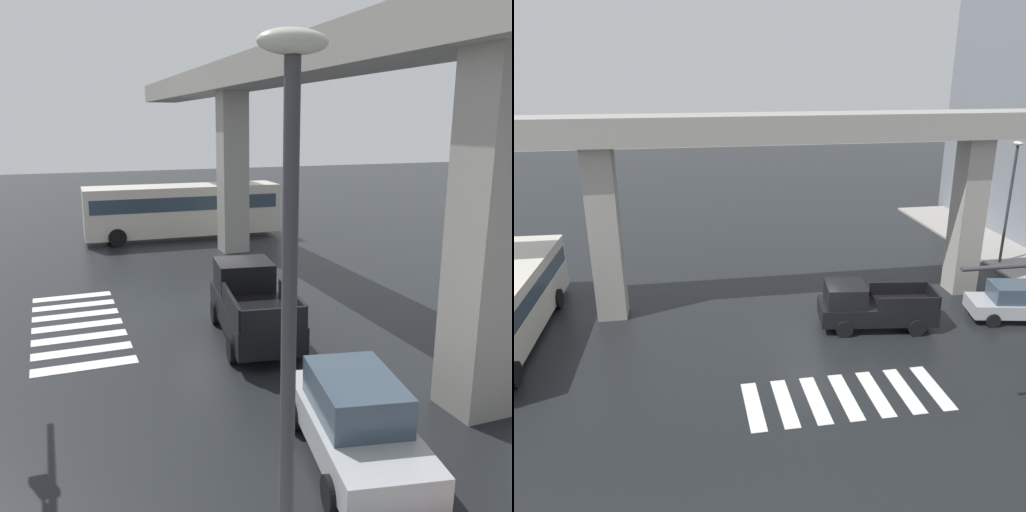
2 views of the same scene
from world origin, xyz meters
TOP-DOWN VIEW (x-y plane):
  - ground_plane at (0.00, 0.00)m, footprint 120.00×120.00m
  - crosswalk_stripes at (-0.00, -4.54)m, footprint 7.15×2.80m
  - elevated_overpass at (0.00, 3.65)m, footprint 52.66×2.35m
  - pickup_truck at (2.69, 0.45)m, footprint 5.31×2.61m
  - city_bus at (-12.84, 1.98)m, footprint 3.04×10.87m
  - sedan_silver at (9.60, 0.06)m, footprint 4.56×2.57m
  - street_lamp_near_corner at (13.13, -2.94)m, footprint 0.44×0.70m

SIDE VIEW (x-z plane):
  - ground_plane at x=0.00m, z-range 0.00..0.00m
  - crosswalk_stripes at x=0.00m, z-range 0.00..0.01m
  - sedan_silver at x=9.60m, z-range -0.01..1.71m
  - pickup_truck at x=2.69m, z-range -0.05..2.03m
  - city_bus at x=-12.84m, z-range 0.23..3.22m
  - street_lamp_near_corner at x=13.13m, z-range 0.94..8.18m
  - elevated_overpass at x=0.00m, z-range 3.26..12.37m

